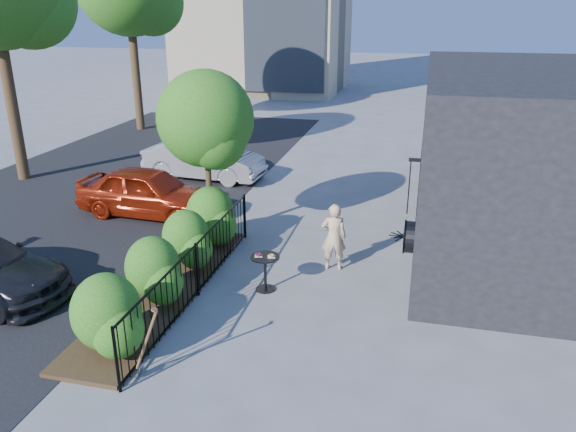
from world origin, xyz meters
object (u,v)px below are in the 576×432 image
(woman, at_px, (334,237))
(shovel, at_px, (145,347))
(cafe_table, at_px, (265,267))
(car_silver, at_px, (204,159))
(car_red, at_px, (149,192))
(patio_tree, at_px, (208,125))

(woman, distance_m, shovel, 4.87)
(cafe_table, height_order, shovel, shovel)
(car_silver, bearing_deg, woman, -132.83)
(shovel, relative_size, car_red, 0.33)
(car_red, distance_m, car_silver, 3.55)
(shovel, distance_m, car_red, 7.23)
(woman, bearing_deg, cafe_table, 38.64)
(car_red, bearing_deg, cafe_table, -125.34)
(shovel, bearing_deg, cafe_table, 72.92)
(car_red, bearing_deg, woman, -107.98)
(cafe_table, xyz_separation_m, car_silver, (-4.00, 6.90, 0.14))
(patio_tree, relative_size, car_silver, 1.01)
(patio_tree, height_order, car_red, patio_tree)
(cafe_table, bearing_deg, woman, 47.96)
(car_silver, bearing_deg, patio_tree, -151.44)
(patio_tree, relative_size, cafe_table, 5.07)
(woman, relative_size, car_silver, 0.38)
(cafe_table, relative_size, car_red, 0.20)
(patio_tree, relative_size, woman, 2.69)
(cafe_table, bearing_deg, shovel, -107.08)
(woman, relative_size, shovel, 1.17)
(car_red, bearing_deg, shovel, -150.19)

